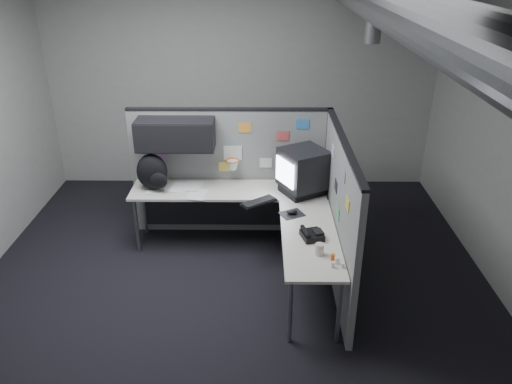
{
  "coord_description": "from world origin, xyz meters",
  "views": [
    {
      "loc": [
        0.28,
        -4.36,
        3.29
      ],
      "look_at": [
        0.24,
        0.35,
        1.0
      ],
      "focal_mm": 35.0,
      "sensor_mm": 36.0,
      "label": 1
    }
  ],
  "objects_px": {
    "desk": "(248,209)",
    "keyboard": "(259,202)",
    "monitor": "(303,171)",
    "backpack": "(153,173)",
    "phone": "(312,235)"
  },
  "relations": [
    {
      "from": "keyboard",
      "to": "monitor",
      "type": "bearing_deg",
      "value": 37.1
    },
    {
      "from": "phone",
      "to": "backpack",
      "type": "distance_m",
      "value": 2.09
    },
    {
      "from": "desk",
      "to": "monitor",
      "type": "relative_size",
      "value": 3.64
    },
    {
      "from": "keyboard",
      "to": "backpack",
      "type": "relative_size",
      "value": 0.96
    },
    {
      "from": "phone",
      "to": "keyboard",
      "type": "bearing_deg",
      "value": 120.29
    },
    {
      "from": "desk",
      "to": "phone",
      "type": "relative_size",
      "value": 8.9
    },
    {
      "from": "desk",
      "to": "phone",
      "type": "bearing_deg",
      "value": -51.96
    },
    {
      "from": "desk",
      "to": "keyboard",
      "type": "xyz_separation_m",
      "value": [
        0.12,
        -0.09,
        0.13
      ]
    },
    {
      "from": "monitor",
      "to": "keyboard",
      "type": "height_order",
      "value": "monitor"
    },
    {
      "from": "monitor",
      "to": "backpack",
      "type": "xyz_separation_m",
      "value": [
        -1.75,
        0.07,
        -0.06
      ]
    },
    {
      "from": "desk",
      "to": "keyboard",
      "type": "distance_m",
      "value": 0.2
    },
    {
      "from": "keyboard",
      "to": "phone",
      "type": "bearing_deg",
      "value": -46.57
    },
    {
      "from": "desk",
      "to": "monitor",
      "type": "distance_m",
      "value": 0.77
    },
    {
      "from": "desk",
      "to": "phone",
      "type": "xyz_separation_m",
      "value": [
        0.65,
        -0.83,
        0.16
      ]
    },
    {
      "from": "monitor",
      "to": "keyboard",
      "type": "distance_m",
      "value": 0.64
    }
  ]
}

